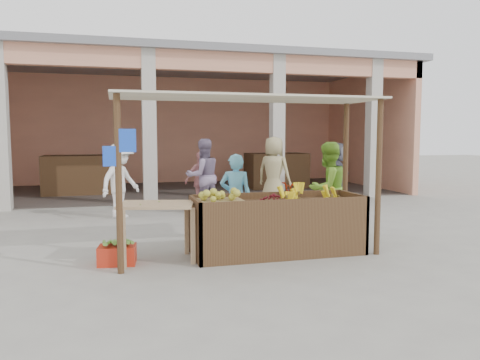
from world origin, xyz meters
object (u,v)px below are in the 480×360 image
object	(u,v)px
side_table	(157,213)
vendor_green	(328,186)
vendor_blue	(236,194)
motorcycle	(270,203)
fruit_stall	(277,228)
red_crate	(117,255)

from	to	relation	value
side_table	vendor_green	size ratio (longest dim) A/B	0.66
side_table	vendor_blue	distance (m)	1.75
side_table	vendor_green	world-z (taller)	vendor_green
vendor_blue	side_table	bearing A→B (deg)	54.81
motorcycle	vendor_green	bearing A→B (deg)	-156.92
vendor_green	motorcycle	size ratio (longest dim) A/B	1.07
side_table	fruit_stall	bearing A→B (deg)	11.97
fruit_stall	side_table	distance (m)	1.85
red_crate	vendor_blue	world-z (taller)	vendor_blue
red_crate	vendor_green	size ratio (longest dim) A/B	0.29
red_crate	vendor_blue	bearing A→B (deg)	34.46
vendor_green	fruit_stall	bearing A→B (deg)	17.79
side_table	vendor_blue	world-z (taller)	vendor_blue
vendor_green	vendor_blue	bearing A→B (deg)	-20.03
fruit_stall	vendor_green	distance (m)	1.76
side_table	motorcycle	size ratio (longest dim) A/B	0.70
red_crate	vendor_green	bearing A→B (deg)	22.69
fruit_stall	side_table	size ratio (longest dim) A/B	2.21
side_table	red_crate	distance (m)	0.80
red_crate	vendor_blue	distance (m)	2.34
fruit_stall	motorcycle	distance (m)	2.35
fruit_stall	red_crate	bearing A→B (deg)	179.68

